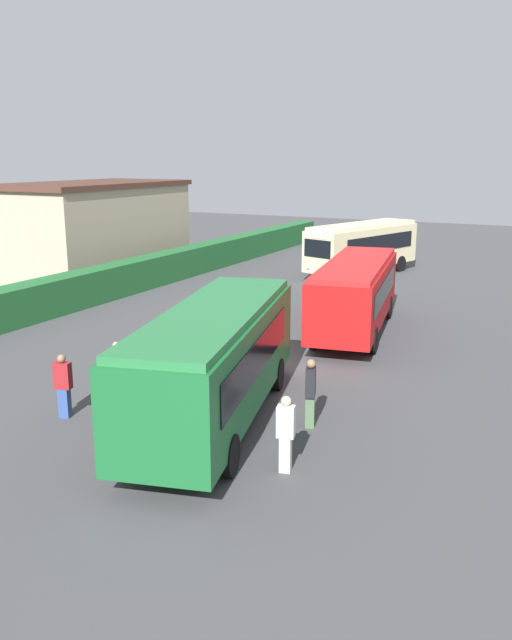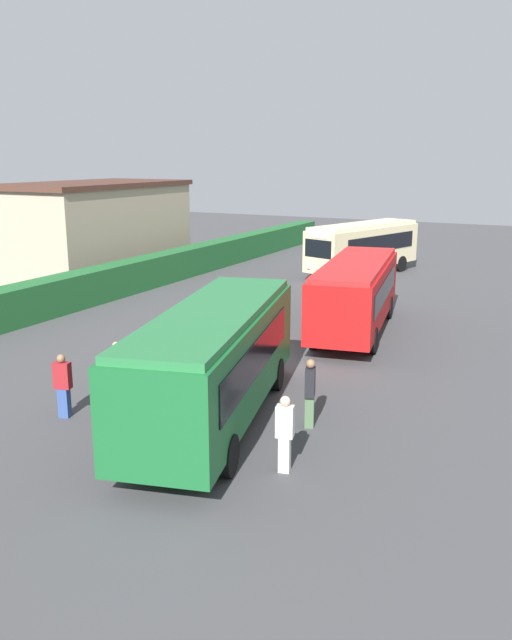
% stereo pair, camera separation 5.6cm
% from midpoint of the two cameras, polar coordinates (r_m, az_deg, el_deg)
% --- Properties ---
extents(ground_plane, '(107.40, 107.40, 0.00)m').
position_cam_midpoint_polar(ground_plane, '(23.70, 0.56, -3.49)').
color(ground_plane, '#424244').
extents(bus_green, '(9.85, 4.76, 3.22)m').
position_cam_midpoint_polar(bus_green, '(17.76, -3.66, -3.32)').
color(bus_green, '#19602D').
rests_on(bus_green, ground_plane).
extents(bus_red, '(9.59, 3.99, 2.99)m').
position_cam_midpoint_polar(bus_red, '(27.31, 8.60, 2.48)').
color(bus_red, red).
rests_on(bus_red, ground_plane).
extents(bus_cream, '(8.96, 4.88, 3.16)m').
position_cam_midpoint_polar(bus_cream, '(41.01, 9.20, 6.44)').
color(bus_cream, beige).
rests_on(bus_cream, ground_plane).
extents(person_left, '(0.34, 0.45, 1.87)m').
position_cam_midpoint_polar(person_left, '(15.29, 2.50, -9.70)').
color(person_left, silver).
rests_on(person_left, ground_plane).
extents(person_center, '(0.37, 0.52, 1.85)m').
position_cam_midpoint_polar(person_center, '(19.11, -16.53, -5.40)').
color(person_center, '#334C8C').
rests_on(person_center, ground_plane).
extents(person_right, '(0.53, 0.35, 1.69)m').
position_cam_midpoint_polar(person_right, '(20.52, -12.08, -4.05)').
color(person_right, olive).
rests_on(person_right, ground_plane).
extents(person_far, '(0.50, 0.39, 1.92)m').
position_cam_midpoint_polar(person_far, '(17.73, 4.68, -6.21)').
color(person_far, '#4C6B47').
rests_on(person_far, ground_plane).
extents(hedge_row, '(65.70, 1.40, 1.68)m').
position_cam_midpoint_polar(hedge_row, '(30.44, -19.93, 1.26)').
color(hedge_row, '#205F2D').
rests_on(hedge_row, ground_plane).
extents(depot_building, '(12.36, 6.60, 5.63)m').
position_cam_midpoint_polar(depot_building, '(42.05, -13.97, 7.77)').
color(depot_building, tan).
rests_on(depot_building, ground_plane).
extents(traffic_cone, '(0.36, 0.36, 0.60)m').
position_cam_midpoint_polar(traffic_cone, '(34.05, -3.24, 2.45)').
color(traffic_cone, orange).
rests_on(traffic_cone, ground_plane).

